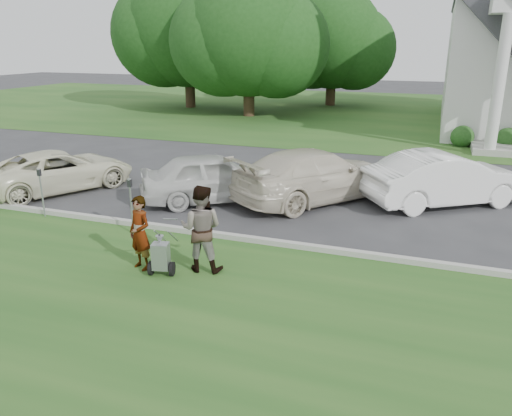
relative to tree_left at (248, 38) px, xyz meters
The scene contains 16 objects.
ground 23.95m from the tree_left, 69.98° to the right, with size 120.00×120.00×0.00m, color #333335.
grass_strip 26.73m from the tree_left, 72.22° to the right, with size 80.00×7.00×0.01m, color #204D1A.
church_lawn 10.74m from the tree_left, 32.03° to the left, with size 80.00×30.00×0.01m, color #204D1A.
curb 23.43m from the tree_left, 69.51° to the right, with size 80.00×0.18×0.15m, color #9E9E93.
tree_left is the anchor object (origin of this frame).
tree_far 6.73m from the tree_left, 153.44° to the left, with size 11.64×9.20×10.73m.
tree_back 8.95m from the tree_left, 63.43° to the left, with size 9.61×7.60×8.89m.
striping_cart 25.29m from the tree_left, 73.80° to the right, with size 0.69×1.15×1.00m.
person_left 24.93m from the tree_left, 75.00° to the right, with size 0.61×0.40×1.68m, color #999999.
person_right 24.90m from the tree_left, 71.83° to the right, with size 0.95×0.74×1.95m, color #999999.
parking_meter_near 22.90m from the tree_left, 77.22° to the right, with size 0.11×0.10×1.52m.
parking_meter_far 22.13m from the tree_left, 85.30° to the right, with size 0.10×0.09×1.44m.
car_a 19.67m from the tree_left, 89.07° to the right, with size 2.26×4.91×1.36m, color #EAE8C7.
car_b 19.93m from the tree_left, 72.68° to the right, with size 1.85×4.59×1.56m, color silver.
car_c 19.92m from the tree_left, 63.13° to the right, with size 2.31×5.67×1.65m, color beige.
car_d 21.23m from the tree_left, 52.42° to the right, with size 1.75×5.02×1.65m, color white.
Camera 1 is at (4.20, -10.48, 4.84)m, focal length 35.00 mm.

